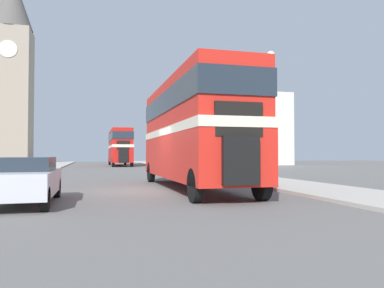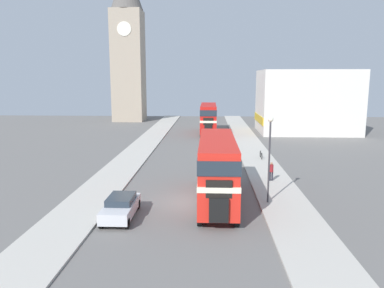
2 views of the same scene
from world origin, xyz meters
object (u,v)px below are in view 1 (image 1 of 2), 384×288
object	(u,v)px
pedestrian_walking	(245,162)
car_parked_near	(25,179)
street_lamp	(271,97)
bus_distant	(120,145)
bicycle_on_pavement	(207,166)
church_tower	(12,66)
double_decker_bus	(192,126)

from	to	relation	value
pedestrian_walking	car_parked_near	bearing A→B (deg)	-140.88
street_lamp	car_parked_near	bearing A→B (deg)	-161.91
bus_distant	car_parked_near	distance (m)	36.67
car_parked_near	bicycle_on_pavement	bearing A→B (deg)	57.91
street_lamp	church_tower	size ratio (longest dim) A/B	0.19
street_lamp	church_tower	distance (m)	55.74
church_tower	street_lamp	bearing A→B (deg)	-68.24
car_parked_near	pedestrian_walking	size ratio (longest dim) A/B	2.69
car_parked_near	church_tower	size ratio (longest dim) A/B	0.14
pedestrian_walking	bicycle_on_pavement	distance (m)	8.83
car_parked_near	street_lamp	world-z (taller)	street_lamp
bicycle_on_pavement	street_lamp	world-z (taller)	street_lamp
bus_distant	street_lamp	bearing A→B (deg)	-82.82
car_parked_near	bicycle_on_pavement	xyz separation A→B (m)	(10.90, 17.38, -0.24)
double_decker_bus	bicycle_on_pavement	distance (m)	14.98
car_parked_near	bicycle_on_pavement	distance (m)	20.51
street_lamp	double_decker_bus	bearing A→B (deg)	174.65
double_decker_bus	bicycle_on_pavement	size ratio (longest dim) A/B	6.09
bus_distant	car_parked_near	xyz separation A→B (m)	(-5.25, -36.24, -1.94)
double_decker_bus	pedestrian_walking	xyz separation A→B (m)	(4.59, 5.16, -1.63)
bus_distant	church_tower	size ratio (longest dim) A/B	0.36
bus_distant	bicycle_on_pavement	distance (m)	19.81
pedestrian_walking	double_decker_bus	bearing A→B (deg)	-131.66
bus_distant	pedestrian_walking	xyz separation A→B (m)	(5.29, -27.67, -1.66)
church_tower	double_decker_bus	bearing A→B (deg)	-71.61
bus_distant	car_parked_near	world-z (taller)	bus_distant
pedestrian_walking	church_tower	xyz separation A→B (m)	(-21.31, 45.12, 14.66)
double_decker_bus	bus_distant	xyz separation A→B (m)	(-0.69, 32.84, 0.03)
pedestrian_walking	street_lamp	distance (m)	6.33
bicycle_on_pavement	church_tower	world-z (taller)	church_tower
double_decker_bus	bicycle_on_pavement	bearing A→B (deg)	70.48
church_tower	bus_distant	bearing A→B (deg)	-47.43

